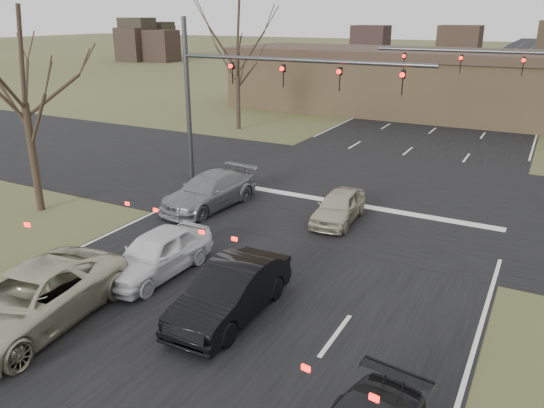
{
  "coord_description": "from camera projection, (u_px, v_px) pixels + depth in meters",
  "views": [
    {
      "loc": [
        7.7,
        -8.45,
        8.07
      ],
      "look_at": [
        -0.28,
        6.48,
        2.0
      ],
      "focal_mm": 35.0,
      "sensor_mm": 36.0,
      "label": 1
    }
  ],
  "objects": [
    {
      "name": "ground",
      "position": [
        159.0,
        359.0,
        13.15
      ],
      "size": [
        360.0,
        360.0,
        0.0
      ],
      "primitive_type": "plane",
      "color": "#474826",
      "rests_on": "ground"
    },
    {
      "name": "building",
      "position": [
        480.0,
        85.0,
        42.92
      ],
      "size": [
        42.4,
        10.4,
        5.3
      ],
      "color": "olive",
      "rests_on": "ground"
    },
    {
      "name": "road_cross",
      "position": [
        360.0,
        191.0,
        25.6
      ],
      "size": [
        200.0,
        14.0,
        0.02
      ],
      "primitive_type": "cube",
      "color": "black",
      "rests_on": "ground"
    },
    {
      "name": "car_white_sedan",
      "position": [
        157.0,
        253.0,
        17.24
      ],
      "size": [
        1.87,
        4.39,
        1.48
      ],
      "primitive_type": "imported",
      "rotation": [
        0.0,
        0.0,
        -0.03
      ],
      "color": "silver",
      "rests_on": "ground"
    },
    {
      "name": "car_grey_ahead",
      "position": [
        209.0,
        191.0,
        23.34
      ],
      "size": [
        2.57,
        5.26,
        1.47
      ],
      "primitive_type": "imported",
      "rotation": [
        0.0,
        0.0,
        -0.1
      ],
      "color": "slate",
      "rests_on": "ground"
    },
    {
      "name": "car_black_hatch",
      "position": [
        231.0,
        292.0,
        14.81
      ],
      "size": [
        1.68,
        4.64,
        1.52
      ],
      "primitive_type": "imported",
      "rotation": [
        0.0,
        0.0,
        0.02
      ],
      "color": "black",
      "rests_on": "ground"
    },
    {
      "name": "road_main",
      "position": [
        486.0,
        86.0,
        62.97
      ],
      "size": [
        14.0,
        300.0,
        0.02
      ],
      "primitive_type": "cube",
      "color": "black",
      "rests_on": "ground"
    },
    {
      "name": "mast_arm_far",
      "position": [
        528.0,
        76.0,
        27.82
      ],
      "size": [
        11.12,
        0.24,
        8.0
      ],
      "color": "#383A3D",
      "rests_on": "ground"
    },
    {
      "name": "car_silver_ahead",
      "position": [
        339.0,
        207.0,
        21.72
      ],
      "size": [
        1.73,
        3.85,
        1.28
      ],
      "primitive_type": "imported",
      "rotation": [
        0.0,
        0.0,
        0.06
      ],
      "color": "#B3AD90",
      "rests_on": "ground"
    },
    {
      "name": "car_silver_suv",
      "position": [
        30.0,
        300.0,
        14.29
      ],
      "size": [
        3.28,
        6.06,
        1.62
      ],
      "primitive_type": "imported",
      "rotation": [
        0.0,
        0.0,
        0.11
      ],
      "color": "#B6B193",
      "rests_on": "ground"
    },
    {
      "name": "tree_left_near",
      "position": [
        17.0,
        55.0,
        21.02
      ],
      "size": [
        5.1,
        5.1,
        8.5
      ],
      "color": "black",
      "rests_on": "ground"
    },
    {
      "name": "tree_left_far",
      "position": [
        236.0,
        25.0,
        37.2
      ],
      "size": [
        5.7,
        5.7,
        9.5
      ],
      "color": "black",
      "rests_on": "ground"
    },
    {
      "name": "mast_arm_near",
      "position": [
        244.0,
        83.0,
        24.56
      ],
      "size": [
        12.12,
        0.24,
        8.0
      ],
      "color": "#383A3D",
      "rests_on": "ground"
    }
  ]
}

